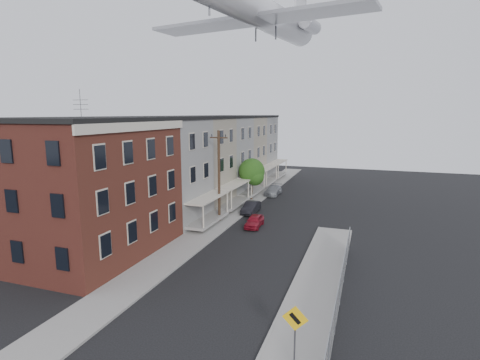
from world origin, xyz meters
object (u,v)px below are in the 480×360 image
object	(u,v)px
street_tree	(253,173)
car_far	(273,190)
car_mid	(251,207)
airplane	(264,14)
warning_sign	(295,326)
car_near	(254,221)
utility_pole	(219,175)

from	to	relation	value
street_tree	car_far	xyz separation A→B (m)	(1.67, 3.83, -2.84)
car_mid	airplane	distance (m)	22.01
warning_sign	airplane	bearing A→B (deg)	108.28
street_tree	car_mid	xyz separation A→B (m)	(1.67, -5.84, -2.83)
street_tree	car_near	bearing A→B (deg)	-71.68
warning_sign	car_mid	xyz separation A→B (m)	(-9.20, 23.11, -1.26)
street_tree	car_near	world-z (taller)	street_tree
car_near	car_mid	bearing A→B (deg)	109.06
car_far	airplane	size ratio (longest dim) A/B	0.14
warning_sign	street_tree	distance (m)	30.96
car_far	warning_sign	bearing A→B (deg)	-74.03
street_tree	car_far	world-z (taller)	street_tree
street_tree	airplane	distance (m)	18.31
car_near	car_mid	world-z (taller)	car_mid
car_near	car_far	world-z (taller)	car_far
utility_pole	car_far	world-z (taller)	utility_pole
warning_sign	street_tree	world-z (taller)	street_tree
utility_pole	street_tree	bearing A→B (deg)	88.11
warning_sign	utility_pole	bearing A→B (deg)	120.48
utility_pole	car_far	size ratio (longest dim) A/B	2.14
utility_pole	car_far	distance (m)	14.48
warning_sign	car_mid	distance (m)	24.91
utility_pole	car_mid	world-z (taller)	utility_pole
street_tree	car_near	size ratio (longest dim) A/B	1.56
car_far	street_tree	bearing A→B (deg)	-113.32
car_mid	car_far	xyz separation A→B (m)	(-0.00, 9.66, -0.01)
utility_pole	car_near	xyz separation A→B (m)	(3.80, -0.56, -4.11)
airplane	car_mid	bearing A→B (deg)	-85.42
car_mid	car_far	size ratio (longest dim) A/B	0.90
warning_sign	utility_pole	xyz separation A→B (m)	(-11.20, 19.03, 2.79)
warning_sign	airplane	size ratio (longest dim) A/B	0.09
car_near	car_far	xyz separation A→B (m)	(-1.80, 14.32, 0.04)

